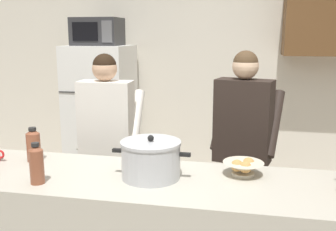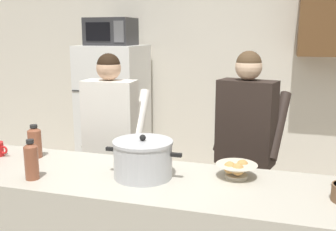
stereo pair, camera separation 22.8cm
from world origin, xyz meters
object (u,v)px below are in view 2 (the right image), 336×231
Objects in this scene: person_by_sink at (246,135)px; bottle_mid_counter at (35,142)px; microwave at (111,32)px; bottle_near_edge at (31,160)px; cooking_pot at (143,159)px; refrigerator at (114,119)px; person_near_pot at (111,131)px; bread_bowl at (237,169)px.

person_by_sink is 7.25× the size of bottle_mid_counter.
microwave is 2.19m from bottle_near_edge.
cooking_pot is 0.82m from bottle_mid_counter.
refrigerator is at bearing 118.79° from cooking_pot.
person_near_pot reaches higher than bottle_near_edge.
cooking_pot reaches higher than bread_bowl.
cooking_pot reaches higher than bottle_mid_counter.
microwave is 2.19m from cooking_pot.
refrigerator is at bearing 131.82° from bread_bowl.
bread_bowl is 1.32m from bottle_mid_counter.
person_by_sink is (1.51, -0.99, -0.75)m from microwave.
microwave is 1.96m from person_by_sink.
microwave is 2.16× the size of bottle_mid_counter.
bottle_mid_counter is at bearing 122.60° from bottle_near_edge.
bread_bowl is at bearing -48.18° from refrigerator.
cooking_pot is 1.92× the size of bread_bowl.
refrigerator is 1.83m from person_by_sink.
person_by_sink reaches higher than cooking_pot.
cooking_pot is (-0.50, -0.82, 0.03)m from person_by_sink.
microwave is 1.43m from person_near_pot.
cooking_pot is 0.53m from bread_bowl.
cooking_pot is at bearing -9.42° from bottle_mid_counter.
person_by_sink is at bearing 58.42° from cooking_pot.
microwave is at bearing 119.08° from cooking_pot.
cooking_pot is at bearing -165.56° from bread_bowl.
refrigerator is at bearing 96.71° from bottle_mid_counter.
bottle_mid_counter is (-0.29, -0.57, 0.05)m from person_near_pot.
person_near_pot is 0.92m from bottle_near_edge.
refrigerator reaches higher than person_near_pot.
person_by_sink is 6.98× the size of bottle_near_edge.
bread_bowl is 1.16m from bottle_near_edge.
cooking_pot reaches higher than bottle_near_edge.
bottle_near_edge is 1.04× the size of bottle_mid_counter.
refrigerator is 2.29m from bread_bowl.
bottle_near_edge is at bearing -78.26° from microwave.
bottle_mid_counter is (-0.22, 0.34, -0.00)m from bottle_near_edge.
person_by_sink is 3.55× the size of cooking_pot.
person_near_pot is (0.49, -1.11, -0.77)m from microwave.
person_near_pot is 0.64m from bottle_mid_counter.
bread_bowl is at bearing -28.91° from person_near_pot.
person_near_pot is at bearing 85.96° from bottle_near_edge.
refrigerator is 7.23× the size of bottle_mid_counter.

